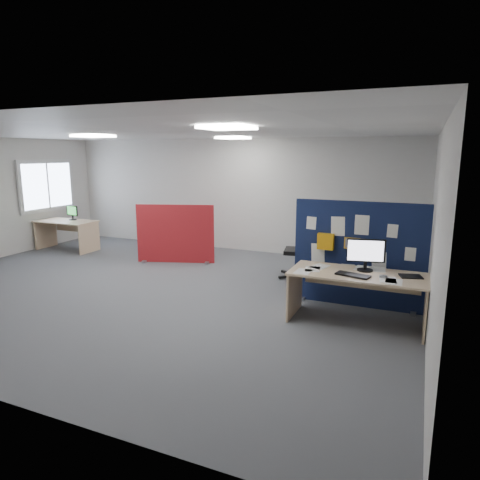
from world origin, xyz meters
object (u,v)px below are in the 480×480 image
(navy_divider, at_px, (357,255))
(monitor_second, at_px, (72,212))
(main_desk, at_px, (358,284))
(office_chair, at_px, (304,244))
(red_divider, at_px, (175,234))
(monitor_main, at_px, (366,253))
(second_desk, at_px, (68,228))

(navy_divider, xyz_separation_m, monitor_second, (-7.08, 1.38, 0.10))
(navy_divider, xyz_separation_m, main_desk, (0.12, -0.67, -0.26))
(main_desk, distance_m, monitor_second, 7.49)
(main_desk, distance_m, office_chair, 2.24)
(red_divider, distance_m, office_chair, 2.88)
(navy_divider, height_order, monitor_main, navy_divider)
(monitor_main, relative_size, second_desk, 0.35)
(navy_divider, distance_m, office_chair, 1.65)
(navy_divider, height_order, main_desk, navy_divider)
(main_desk, relative_size, office_chair, 1.58)
(red_divider, distance_m, monitor_second, 3.08)
(main_desk, distance_m, second_desk, 7.51)
(monitor_main, distance_m, red_divider, 4.59)
(red_divider, xyz_separation_m, second_desk, (-3.12, 0.03, -0.08))
(red_divider, bearing_deg, second_desk, 160.93)
(main_desk, height_order, office_chair, office_chair)
(main_desk, height_order, monitor_main, monitor_main)
(monitor_main, relative_size, office_chair, 0.44)
(monitor_main, height_order, second_desk, monitor_main)
(main_desk, xyz_separation_m, monitor_second, (-7.20, 2.05, 0.36))
(second_desk, bearing_deg, office_chair, -0.71)
(monitor_second, relative_size, office_chair, 0.33)
(red_divider, distance_m, second_desk, 3.12)
(navy_divider, distance_m, second_desk, 7.26)
(navy_divider, xyz_separation_m, second_desk, (-7.14, 1.25, -0.28))
(main_desk, xyz_separation_m, red_divider, (-4.14, 1.89, 0.06))
(monitor_second, bearing_deg, second_desk, -104.45)
(monitor_second, bearing_deg, red_divider, 7.85)
(main_desk, height_order, second_desk, same)
(monitor_second, bearing_deg, office_chair, 8.87)
(red_divider, bearing_deg, office_chair, -19.42)
(navy_divider, relative_size, monitor_main, 3.84)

